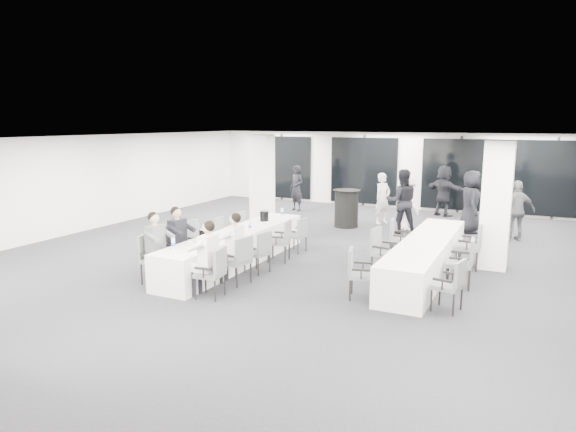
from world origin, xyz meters
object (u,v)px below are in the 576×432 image
Objects in this scene: chair_main_left_far at (243,226)px; standing_guest_a at (383,195)px; chair_side_left_far at (398,237)px; standing_guest_d at (517,207)px; banquet_table_side at (425,257)px; chair_side_right_far at (473,243)px; ice_bucket_near at (205,236)px; chair_side_left_mid at (382,248)px; cocktail_table at (346,208)px; chair_main_left_fourth at (223,233)px; chair_main_right_second at (239,257)px; chair_main_right_mid at (260,250)px; chair_main_right_fourth at (282,238)px; chair_side_right_mid at (464,260)px; standing_guest_f at (444,187)px; chair_main_right_near at (214,270)px; chair_main_left_near at (151,255)px; standing_guest_h at (499,209)px; chair_side_left_near at (358,270)px; chair_side_right_near at (452,282)px; chair_main_right_far at (298,233)px; standing_guest_b at (402,197)px; standing_guest_c at (407,200)px; standing_guest_e at (471,198)px; chair_main_left_second at (174,246)px; chair_main_left_mid at (196,239)px; banquet_table_main at (236,248)px; standing_guest_g at (297,185)px; ice_bucket_far at (264,216)px.

standing_guest_a is at bearing 162.77° from chair_main_left_far.
chair_side_left_far is 0.51× the size of standing_guest_d.
chair_side_right_far is (0.84, 0.87, 0.20)m from banquet_table_side.
standing_guest_a reaches higher than ice_bucket_near.
ice_bucket_near reaches higher than chair_side_left_mid.
chair_side_left_far is (2.35, -3.06, -0.04)m from cocktail_table.
chair_main_right_second is (1.66, -1.98, 0.05)m from chair_main_left_fourth.
chair_side_right_far reaches higher than chair_side_left_mid.
chair_main_right_mid is 0.94× the size of chair_main_right_fourth.
chair_side_right_mid is (5.67, -1.20, 0.07)m from chair_main_left_far.
chair_main_right_fourth is 0.48× the size of standing_guest_f.
ice_bucket_near reaches higher than chair_main_right_near.
chair_main_left_near is 0.58× the size of standing_guest_h.
chair_main_left_far is 0.87× the size of chair_side_left_mid.
chair_side_left_near reaches higher than chair_main_left_far.
chair_main_left_near is 4.74m from chair_side_left_mid.
standing_guest_a is at bearing 86.30° from standing_guest_f.
chair_main_right_far is at bearing 69.36° from chair_side_right_near.
chair_main_right_fourth is 0.53× the size of standing_guest_a.
chair_side_right_near is at bearing 88.34° from standing_guest_b.
standing_guest_a is 1.00× the size of standing_guest_c.
standing_guest_e is at bearing 141.19° from chair_main_left_far.
chair_main_right_mid is 5.62m from standing_guest_b.
chair_side_left_mid is 5.34m from standing_guest_e.
chair_side_left_near is 6.49m from standing_guest_h.
cocktail_table is 6.45m from chair_main_left_second.
chair_side_right_near is at bearing 77.47° from chair_main_left_far.
chair_main_left_fourth is 1.02× the size of chair_main_left_far.
chair_main_left_second is at bearing -61.12° from chair_side_left_far.
banquet_table_side is at bearing 143.87° from chair_side_left_near.
banquet_table_main is at bearing 120.49° from chair_main_left_mid.
chair_main_right_second is at bearing -156.34° from standing_guest_a.
chair_main_left_fourth is 0.88× the size of chair_side_left_mid.
chair_main_right_near is 8.72m from standing_guest_e.
banquet_table_main is 6.33m from standing_guest_a.
chair_main_right_near is 5.71m from chair_side_right_far.
standing_guest_f is at bearing -123.68° from standing_guest_b.
chair_side_right_far is (5.69, 3.07, -0.01)m from chair_main_left_second.
chair_main_left_second is 8.73m from standing_guest_h.
standing_guest_g reaches higher than ice_bucket_near.
standing_guest_f is at bearing 21.65° from chair_side_right_near.
chair_main_right_mid is 3.60× the size of ice_bucket_far.
chair_side_right_near is at bearing 91.27° from chair_main_left_mid.
cocktail_table reaches higher than chair_side_right_near.
chair_main_left_far is 0.48× the size of standing_guest_c.
cocktail_table is at bearing 153.87° from chair_main_left_near.
chair_side_left_mid is 0.53× the size of standing_guest_d.
standing_guest_b is at bearing 150.19° from chair_main_left_second.
chair_side_right_near is at bearing 86.59° from chair_main_left_near.
chair_side_right_far is (4.02, 3.16, 0.03)m from chair_main_right_second.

